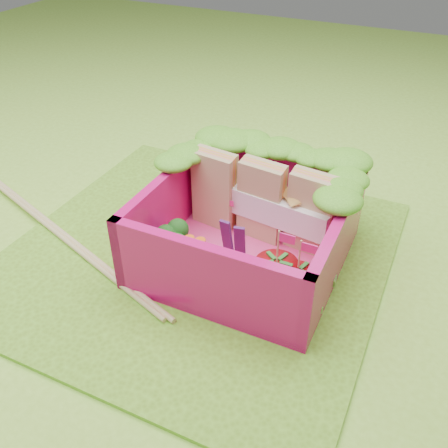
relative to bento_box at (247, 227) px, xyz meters
name	(u,v)px	position (x,y,z in m)	size (l,w,h in m)	color
ground	(197,256)	(-0.35, -0.09, -0.31)	(14.00, 14.00, 0.00)	#8EC938
placemat	(197,254)	(-0.35, -0.09, -0.29)	(2.60, 2.60, 0.03)	#67A024
bento_floor	(246,256)	(0.00, 0.00, -0.25)	(1.30, 1.30, 0.05)	#FD4091
bento_box	(247,227)	(0.00, 0.00, 0.00)	(1.30, 1.30, 0.55)	#DA126E
lettuce_ruffle	(274,155)	(0.00, 0.47, 0.33)	(1.43, 0.77, 0.11)	#3E911A
sandwich_stack	(262,201)	(0.01, 0.26, 0.06)	(1.09, 0.31, 0.59)	tan
broccoli	(172,237)	(-0.45, -0.26, -0.05)	(0.34, 0.34, 0.24)	#7CAE54
carrot_sticks	(195,254)	(-0.24, -0.30, -0.10)	(0.15, 0.08, 0.25)	orange
purple_wedges	(234,244)	(-0.02, -0.17, -0.04)	(0.17, 0.05, 0.38)	#421753
strawberry_left	(275,279)	(0.33, -0.32, -0.08)	(0.27, 0.27, 0.51)	red
strawberry_right	(296,285)	(0.46, -0.30, -0.10)	(0.23, 0.23, 0.47)	red
snap_peas	(289,288)	(0.40, -0.24, -0.20)	(0.56, 0.50, 0.05)	#58BD3B
chopsticks	(65,237)	(-1.32, -0.37, -0.26)	(2.35, 0.86, 0.04)	tan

